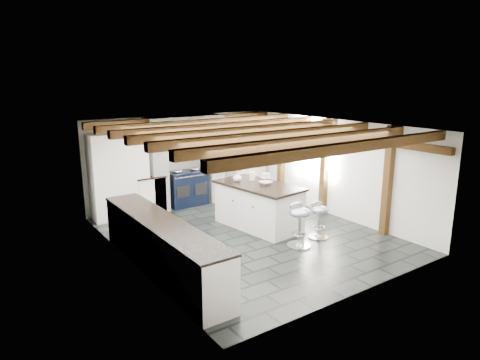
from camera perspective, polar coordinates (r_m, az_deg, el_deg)
ground at (r=9.08m, az=0.93°, el=-7.34°), size 6.00×6.00×0.00m
room_shell at (r=9.62m, az=-6.94°, el=0.41°), size 6.00×6.03×6.00m
range_cooker at (r=11.13m, az=-7.12°, el=-0.98°), size 1.00×0.63×0.99m
kitchen_island at (r=9.43m, az=2.47°, el=-3.36°), size 1.28×2.08×1.30m
bar_stool_near at (r=8.94m, az=10.47°, el=-4.66°), size 0.47×0.47×0.77m
bar_stool_far at (r=8.40m, az=7.91°, el=-5.24°), size 0.50×0.50×0.89m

